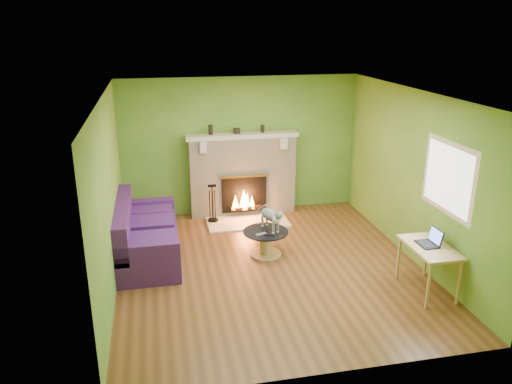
% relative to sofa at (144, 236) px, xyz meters
% --- Properties ---
extents(floor, '(5.00, 5.00, 0.00)m').
position_rel_sofa_xyz_m(floor, '(1.86, -0.74, -0.35)').
color(floor, '#593419').
rests_on(floor, ground).
extents(ceiling, '(5.00, 5.00, 0.00)m').
position_rel_sofa_xyz_m(ceiling, '(1.86, -0.74, 2.25)').
color(ceiling, white).
rests_on(ceiling, wall_back).
extents(wall_back, '(5.00, 0.00, 5.00)m').
position_rel_sofa_xyz_m(wall_back, '(1.86, 1.76, 0.95)').
color(wall_back, '#4B822A').
rests_on(wall_back, floor).
extents(wall_front, '(5.00, 0.00, 5.00)m').
position_rel_sofa_xyz_m(wall_front, '(1.86, -3.24, 0.95)').
color(wall_front, '#4B822A').
rests_on(wall_front, floor).
extents(wall_left, '(0.00, 5.00, 5.00)m').
position_rel_sofa_xyz_m(wall_left, '(-0.39, -0.74, 0.95)').
color(wall_left, '#4B822A').
rests_on(wall_left, floor).
extents(wall_right, '(0.00, 5.00, 5.00)m').
position_rel_sofa_xyz_m(wall_right, '(4.11, -0.74, 0.95)').
color(wall_right, '#4B822A').
rests_on(wall_right, floor).
extents(window_frame, '(0.00, 1.20, 1.20)m').
position_rel_sofa_xyz_m(window_frame, '(4.10, -1.64, 1.20)').
color(window_frame, silver).
rests_on(window_frame, wall_right).
extents(window_pane, '(0.00, 1.06, 1.06)m').
position_rel_sofa_xyz_m(window_pane, '(4.09, -1.64, 1.20)').
color(window_pane, white).
rests_on(window_pane, wall_right).
extents(fireplace, '(2.10, 0.46, 1.58)m').
position_rel_sofa_xyz_m(fireplace, '(1.86, 1.57, 0.42)').
color(fireplace, beige).
rests_on(fireplace, floor).
extents(hearth, '(1.50, 0.75, 0.03)m').
position_rel_sofa_xyz_m(hearth, '(1.86, 1.06, -0.34)').
color(hearth, beige).
rests_on(hearth, floor).
extents(mantel, '(2.10, 0.28, 0.08)m').
position_rel_sofa_xyz_m(mantel, '(1.86, 1.55, 1.19)').
color(mantel, beige).
rests_on(mantel, fireplace).
extents(sofa, '(0.92, 2.03, 0.91)m').
position_rel_sofa_xyz_m(sofa, '(0.00, 0.00, 0.00)').
color(sofa, '#391758').
rests_on(sofa, floor).
extents(coffee_table, '(0.72, 0.72, 0.41)m').
position_rel_sofa_xyz_m(coffee_table, '(1.89, -0.31, -0.12)').
color(coffee_table, '#D8B274').
rests_on(coffee_table, floor).
extents(desk, '(0.53, 0.91, 0.67)m').
position_rel_sofa_xyz_m(desk, '(3.81, -1.87, 0.24)').
color(desk, '#D8B274').
rests_on(desk, floor).
extents(cat, '(0.44, 0.70, 0.41)m').
position_rel_sofa_xyz_m(cat, '(1.97, -0.26, 0.26)').
color(cat, slate).
rests_on(cat, coffee_table).
extents(remote_silver, '(0.18, 0.09, 0.02)m').
position_rel_sofa_xyz_m(remote_silver, '(1.79, -0.43, 0.06)').
color(remote_silver, gray).
rests_on(remote_silver, coffee_table).
extents(remote_black, '(0.16, 0.11, 0.02)m').
position_rel_sofa_xyz_m(remote_black, '(1.91, -0.49, 0.06)').
color(remote_black, black).
rests_on(remote_black, coffee_table).
extents(laptop, '(0.27, 0.31, 0.23)m').
position_rel_sofa_xyz_m(laptop, '(3.79, -1.82, 0.43)').
color(laptop, black).
rests_on(laptop, desk).
extents(fire_tools, '(0.19, 0.19, 0.71)m').
position_rel_sofa_xyz_m(fire_tools, '(1.23, 1.21, 0.03)').
color(fire_tools, black).
rests_on(fire_tools, hearth).
extents(mantel_vase_left, '(0.08, 0.08, 0.18)m').
position_rel_sofa_xyz_m(mantel_vase_left, '(1.27, 1.58, 1.32)').
color(mantel_vase_left, black).
rests_on(mantel_vase_left, mantel).
extents(mantel_vase_right, '(0.07, 0.07, 0.14)m').
position_rel_sofa_xyz_m(mantel_vase_right, '(2.25, 1.58, 1.30)').
color(mantel_vase_right, black).
rests_on(mantel_vase_right, mantel).
extents(mantel_box, '(0.12, 0.08, 0.10)m').
position_rel_sofa_xyz_m(mantel_box, '(1.76, 1.58, 1.28)').
color(mantel_box, black).
rests_on(mantel_box, mantel).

